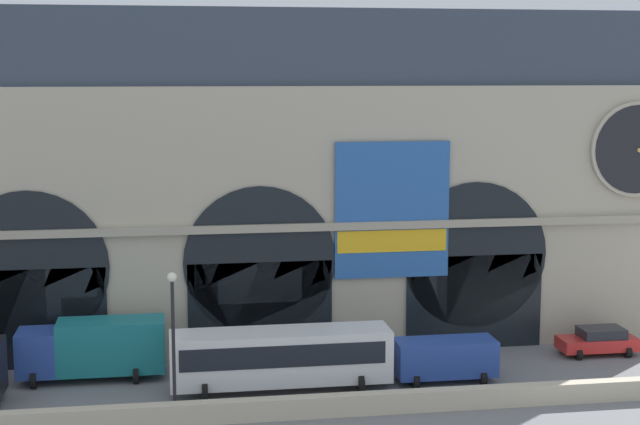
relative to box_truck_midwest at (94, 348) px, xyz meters
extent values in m
plane|color=slate|center=(8.92, -2.55, -1.70)|extent=(200.00, 200.00, 0.00)
cube|color=beige|center=(8.92, -7.26, -1.20)|extent=(90.00, 0.70, 1.00)
cube|color=#B2A891|center=(8.92, 4.81, 5.84)|extent=(51.88, 4.72, 15.09)
cube|color=#333D4C|center=(8.92, 5.11, 15.51)|extent=(51.88, 4.12, 4.25)
cube|color=black|center=(-3.43, 2.40, 1.03)|extent=(8.03, 0.20, 5.47)
cylinder|color=black|center=(-3.43, 2.40, 3.77)|extent=(8.45, 0.20, 8.45)
cube|color=black|center=(8.92, 2.40, 1.03)|extent=(8.03, 0.20, 5.47)
cylinder|color=black|center=(8.92, 2.40, 3.77)|extent=(8.45, 0.20, 8.45)
cube|color=black|center=(21.28, 2.40, 1.03)|extent=(8.03, 0.20, 5.47)
cylinder|color=black|center=(21.28, 2.40, 3.77)|extent=(8.45, 0.20, 8.45)
cylinder|color=#B2A891|center=(30.77, 2.30, 9.73)|extent=(5.53, 0.25, 5.53)
cylinder|color=black|center=(30.77, 2.18, 9.73)|extent=(5.12, 0.06, 5.12)
cube|color=#2659A5|center=(16.36, 2.28, 6.51)|extent=(6.52, 0.12, 7.67)
cube|color=yellow|center=(16.36, 2.20, 4.77)|extent=(6.26, 0.04, 1.24)
cube|color=#A49A85|center=(8.92, 2.30, 5.67)|extent=(51.88, 0.50, 0.44)
cube|color=#28479E|center=(-2.86, 0.00, -0.13)|extent=(2.00, 2.30, 2.30)
cube|color=#19727A|center=(0.89, 0.00, 0.07)|extent=(5.50, 2.30, 2.70)
cylinder|color=black|center=(-2.96, -1.04, -1.28)|extent=(0.28, 0.84, 0.84)
cylinder|color=black|center=(-2.96, 1.03, -1.28)|extent=(0.28, 0.84, 0.84)
cylinder|color=black|center=(2.14, -1.04, -1.28)|extent=(0.28, 0.84, 0.84)
cylinder|color=black|center=(2.14, 1.03, -1.28)|extent=(0.28, 0.84, 0.84)
cube|color=white|center=(9.37, -3.38, 0.10)|extent=(11.00, 2.50, 2.60)
cube|color=black|center=(9.37, -4.65, 0.45)|extent=(10.12, 0.04, 1.10)
cylinder|color=black|center=(5.52, -4.50, -1.20)|extent=(0.28, 1.00, 1.00)
cylinder|color=black|center=(5.52, -2.25, -1.20)|extent=(0.28, 1.00, 1.00)
cylinder|color=black|center=(13.22, -4.50, -1.20)|extent=(0.28, 1.00, 1.00)
cylinder|color=black|center=(13.22, -2.25, -1.20)|extent=(0.28, 1.00, 1.00)
cube|color=#28479E|center=(17.94, -3.17, -0.43)|extent=(5.20, 2.00, 1.86)
cylinder|color=black|center=(16.17, -4.07, -1.36)|extent=(0.28, 0.68, 0.68)
cylinder|color=black|center=(16.17, -2.27, -1.36)|extent=(0.28, 0.68, 0.68)
cylinder|color=black|center=(19.71, -4.07, -1.36)|extent=(0.28, 0.68, 0.68)
cylinder|color=black|center=(19.71, -2.27, -1.36)|extent=(0.28, 0.68, 0.68)
cube|color=red|center=(27.80, 0.01, -1.05)|extent=(4.40, 1.80, 0.70)
cube|color=black|center=(28.02, 0.01, -0.43)|extent=(2.46, 1.62, 0.55)
cylinder|color=black|center=(26.35, -0.80, -1.40)|extent=(0.28, 0.60, 0.60)
cylinder|color=black|center=(26.35, 0.82, -1.40)|extent=(0.28, 0.60, 0.60)
cylinder|color=black|center=(29.25, -0.80, -1.40)|extent=(0.28, 0.60, 0.60)
cylinder|color=black|center=(29.25, 0.82, -1.40)|extent=(0.28, 0.60, 0.60)
cylinder|color=black|center=(4.07, -6.46, 1.55)|extent=(0.16, 0.16, 6.50)
sphere|color=#F2EDCC|center=(4.07, -6.46, 4.98)|extent=(0.44, 0.44, 0.44)
camera|label=1|loc=(3.93, -49.72, 14.26)|focal=54.19mm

